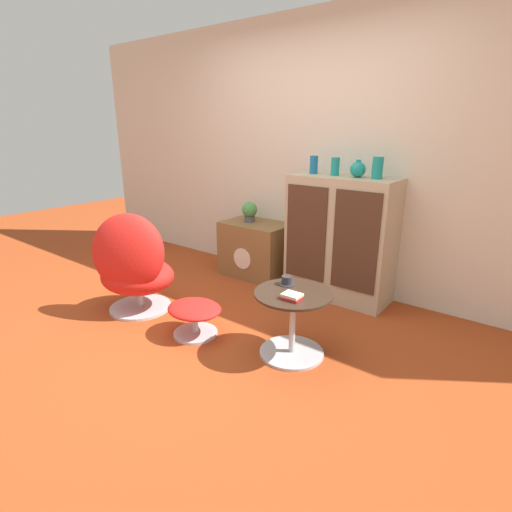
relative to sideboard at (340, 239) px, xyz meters
name	(u,v)px	position (x,y,z in m)	size (l,w,h in m)	color
ground_plane	(195,339)	(-0.48, -1.43, -0.58)	(12.00, 12.00, 0.00)	#9E3D19
wall_back	(312,155)	(-0.48, 0.25, 0.72)	(6.40, 0.06, 2.60)	beige
sideboard	(340,239)	(0.00, 0.00, 0.00)	(0.97, 0.45, 1.15)	tan
tv_console	(256,249)	(-0.98, -0.02, -0.28)	(0.72, 0.49, 0.59)	brown
egg_chair	(133,266)	(-1.25, -1.40, -0.14)	(0.84, 0.82, 0.92)	#B7B7BC
ottoman	(195,312)	(-0.54, -1.37, -0.38)	(0.45, 0.38, 0.27)	#B7B7BC
coffee_table	(293,321)	(0.22, -1.15, -0.31)	(0.55, 0.55, 0.48)	#B7B7BC
vase_leftmost	(314,165)	(-0.32, 0.00, 0.66)	(0.07, 0.07, 0.16)	#196699
vase_inner_left	(335,166)	(-0.10, 0.00, 0.65)	(0.08, 0.08, 0.16)	teal
vase_inner_right	(358,169)	(0.12, 0.00, 0.64)	(0.13, 0.13, 0.15)	teal
vase_rightmost	(378,168)	(0.29, 0.00, 0.66)	(0.09, 0.09, 0.18)	teal
potted_plant	(250,211)	(-1.07, -0.02, 0.13)	(0.17, 0.17, 0.22)	#4C4C51
teacup	(287,281)	(0.10, -1.05, -0.07)	(0.12, 0.12, 0.06)	#2D2D33
book_stack	(292,296)	(0.27, -1.25, -0.07)	(0.13, 0.11, 0.04)	red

